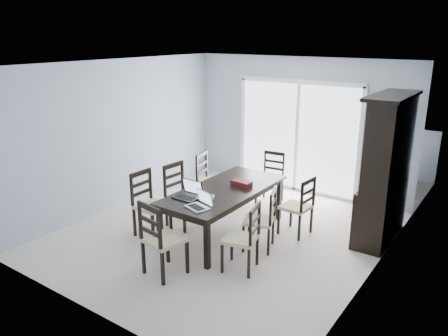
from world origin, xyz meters
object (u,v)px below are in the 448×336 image
at_px(chair_left_near, 147,196).
at_px(laptop_dark, 186,194).
at_px(dining_table, 224,193).
at_px(chair_right_mid, 265,213).
at_px(chair_end_near, 158,232).
at_px(game_box, 242,183).
at_px(laptop_silver, 197,204).
at_px(chair_end_far, 272,172).
at_px(chair_right_far, 301,200).
at_px(chair_left_far, 208,174).
at_px(chair_right_near, 247,231).
at_px(chair_left_mid, 179,188).
at_px(hot_tub, 293,152).
at_px(cell_phone, 188,207).
at_px(china_hutch, 386,171).

height_order(chair_left_near, laptop_dark, chair_left_near).
height_order(dining_table, chair_right_mid, chair_right_mid).
bearing_deg(chair_end_near, game_box, 95.67).
bearing_deg(dining_table, laptop_silver, -80.53).
distance_m(chair_left_near, chair_end_far, 2.48).
height_order(chair_right_mid, chair_end_near, chair_end_near).
relative_size(chair_right_far, laptop_silver, 2.90).
relative_size(chair_left_near, chair_left_far, 1.01).
relative_size(chair_right_far, chair_end_far, 1.01).
height_order(chair_right_near, chair_right_far, chair_right_far).
relative_size(chair_right_near, chair_right_far, 0.99).
distance_m(laptop_silver, game_box, 1.11).
distance_m(chair_end_near, game_box, 1.78).
bearing_deg(laptop_dark, chair_right_far, 47.18).
distance_m(chair_left_mid, chair_end_far, 1.90).
bearing_deg(chair_right_near, chair_right_far, -18.72).
bearing_deg(chair_left_far, chair_left_near, -15.52).
relative_size(chair_right_near, hot_tub, 0.55).
relative_size(chair_end_far, hot_tub, 0.55).
relative_size(dining_table, game_box, 7.00).
relative_size(chair_left_mid, chair_right_near, 1.09).
bearing_deg(chair_end_near, cell_phone, 100.56).
bearing_deg(chair_end_near, chair_right_near, 51.95).
bearing_deg(chair_end_near, hot_tub, 106.09).
bearing_deg(laptop_dark, chair_left_far, 116.26).
bearing_deg(laptop_silver, chair_left_near, -172.95).
height_order(chair_end_far, game_box, chair_end_far).
distance_m(chair_end_near, cell_phone, 0.64).
xyz_separation_m(dining_table, laptop_silver, (0.14, -0.84, 0.13)).
distance_m(chair_left_near, hot_tub, 4.16).
height_order(chair_left_far, chair_end_far, chair_left_far).
bearing_deg(chair_left_far, hot_tub, 161.11).
xyz_separation_m(chair_right_mid, chair_right_far, (0.22, 0.71, 0.01)).
bearing_deg(chair_left_mid, chair_right_near, 73.87).
bearing_deg(chair_left_mid, chair_right_mid, 95.30).
relative_size(chair_end_near, chair_end_far, 1.10).
relative_size(chair_end_near, laptop_silver, 3.15).
distance_m(china_hutch, laptop_dark, 2.94).
xyz_separation_m(china_hutch, cell_phone, (-2.01, -2.13, -0.32)).
distance_m(chair_left_mid, chair_right_near, 1.80).
bearing_deg(laptop_silver, game_box, 106.11).
bearing_deg(game_box, laptop_dark, -111.45).
height_order(chair_left_near, chair_end_far, chair_left_near).
relative_size(chair_right_far, cell_phone, 11.13).
distance_m(chair_left_near, game_box, 1.48).
bearing_deg(chair_right_far, chair_left_far, 90.78).
height_order(chair_left_near, chair_right_far, chair_left_near).
distance_m(chair_right_mid, laptop_silver, 1.02).
bearing_deg(chair_end_far, cell_phone, 86.20).
relative_size(cell_phone, game_box, 0.31).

